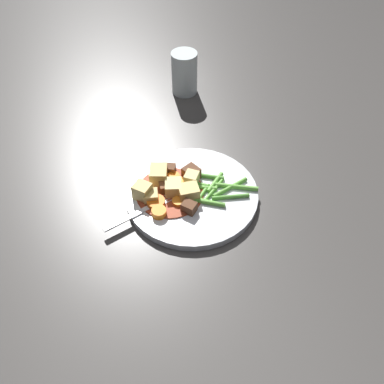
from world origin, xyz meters
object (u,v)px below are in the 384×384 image
object	(u,v)px
carrot_slice_2	(159,212)
carrot_slice_3	(156,202)
meat_chunk_0	(189,207)
potato_chunk_0	(193,179)
meat_chunk_1	(191,173)
potato_chunk_3	(159,175)
fork	(148,208)
carrot_slice_4	(179,202)
carrot_slice_1	(181,183)
dinner_plate	(192,195)
carrot_slice_0	(174,177)
potato_chunk_2	(151,196)
potato_chunk_5	(189,192)
meat_chunk_3	(170,169)
water_glass	(184,73)
potato_chunk_1	(142,191)
potato_chunk_4	(173,189)
meat_chunk_2	(166,187)

from	to	relation	value
carrot_slice_2	carrot_slice_3	size ratio (longest dim) A/B	0.80
carrot_slice_3	meat_chunk_0	size ratio (longest dim) A/B	1.37
potato_chunk_0	meat_chunk_1	size ratio (longest dim) A/B	0.96
carrot_slice_3	potato_chunk_3	size ratio (longest dim) A/B	0.87
fork	carrot_slice_4	bearing A→B (deg)	-168.92
carrot_slice_1	potato_chunk_3	xyz separation A→B (m)	(0.04, -0.01, 0.01)
dinner_plate	potato_chunk_0	world-z (taller)	potato_chunk_0
potato_chunk_3	meat_chunk_1	xyz separation A→B (m)	(-0.07, -0.01, -0.00)
potato_chunk_0	meat_chunk_0	distance (m)	0.07
carrot_slice_2	meat_chunk_0	xyz separation A→B (m)	(-0.06, -0.01, 0.00)
carrot_slice_0	potato_chunk_2	distance (m)	0.07
carrot_slice_2	meat_chunk_1	size ratio (longest dim) A/B	0.94
carrot_slice_1	potato_chunk_3	world-z (taller)	potato_chunk_3
potato_chunk_2	potato_chunk_5	world-z (taller)	potato_chunk_5
carrot_slice_1	meat_chunk_3	size ratio (longest dim) A/B	1.29
carrot_slice_4	water_glass	distance (m)	0.40
carrot_slice_2	potato_chunk_1	distance (m)	0.06
potato_chunk_4	potato_chunk_0	bearing A→B (deg)	-146.47
fork	carrot_slice_3	bearing A→B (deg)	-147.84
carrot_slice_0	carrot_slice_1	world-z (taller)	carrot_slice_0
carrot_slice_0	dinner_plate	bearing A→B (deg)	134.48
dinner_plate	fork	distance (m)	0.09
potato_chunk_1	carrot_slice_0	bearing A→B (deg)	-142.94
meat_chunk_0	potato_chunk_3	bearing A→B (deg)	-54.23
carrot_slice_3	potato_chunk_1	xyz separation A→B (m)	(0.03, -0.02, 0.01)
potato_chunk_4	carrot_slice_2	bearing A→B (deg)	61.59
carrot_slice_1	meat_chunk_0	world-z (taller)	meat_chunk_0
meat_chunk_1	meat_chunk_2	xyz separation A→B (m)	(0.05, 0.03, -0.00)
carrot_slice_3	potato_chunk_4	xyz separation A→B (m)	(-0.03, -0.03, 0.01)
potato_chunk_0	fork	world-z (taller)	potato_chunk_0
meat_chunk_2	meat_chunk_1	bearing A→B (deg)	-145.94
meat_chunk_3	fork	size ratio (longest dim) A/B	0.14
carrot_slice_3	meat_chunk_3	bearing A→B (deg)	-107.65
carrot_slice_4	potato_chunk_4	world-z (taller)	potato_chunk_4
potato_chunk_2	meat_chunk_2	size ratio (longest dim) A/B	1.16
potato_chunk_4	carrot_slice_3	bearing A→B (deg)	37.08
meat_chunk_2	meat_chunk_3	distance (m)	0.05
carrot_slice_2	water_glass	distance (m)	0.43
potato_chunk_4	dinner_plate	bearing A→B (deg)	-172.80
meat_chunk_2	potato_chunk_1	bearing A→B (deg)	18.55
carrot_slice_2	carrot_slice_4	distance (m)	0.05
carrot_slice_1	fork	bearing A→B (deg)	43.68
carrot_slice_2	potato_chunk_4	size ratio (longest dim) A/B	0.83
carrot_slice_2	potato_chunk_0	distance (m)	0.10
dinner_plate	carrot_slice_3	xyz separation A→B (m)	(0.07, 0.03, 0.01)
carrot_slice_0	meat_chunk_3	size ratio (longest dim) A/B	1.15
dinner_plate	carrot_slice_2	size ratio (longest dim) A/B	9.28
carrot_slice_2	potato_chunk_2	xyz separation A→B (m)	(0.02, -0.04, 0.00)
carrot_slice_4	potato_chunk_3	distance (m)	0.07
dinner_plate	carrot_slice_4	size ratio (longest dim) A/B	10.47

